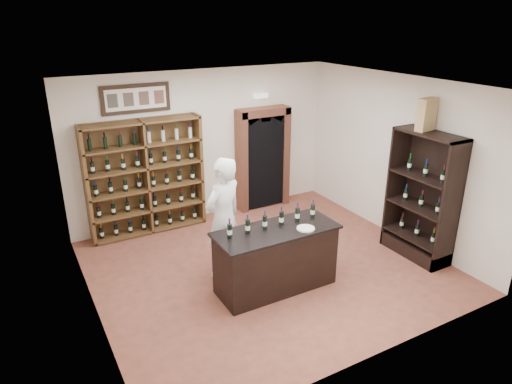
% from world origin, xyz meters
% --- Properties ---
extents(floor, '(5.50, 5.50, 0.00)m').
position_xyz_m(floor, '(0.00, 0.00, 0.00)').
color(floor, brown).
rests_on(floor, ground).
extents(ceiling, '(5.50, 5.50, 0.00)m').
position_xyz_m(ceiling, '(0.00, 0.00, 3.00)').
color(ceiling, white).
rests_on(ceiling, wall_back).
extents(wall_back, '(5.50, 0.04, 3.00)m').
position_xyz_m(wall_back, '(0.00, 2.50, 1.50)').
color(wall_back, white).
rests_on(wall_back, ground).
extents(wall_left, '(0.04, 5.00, 3.00)m').
position_xyz_m(wall_left, '(-2.75, 0.00, 1.50)').
color(wall_left, white).
rests_on(wall_left, ground).
extents(wall_right, '(0.04, 5.00, 3.00)m').
position_xyz_m(wall_right, '(2.75, 0.00, 1.50)').
color(wall_right, white).
rests_on(wall_right, ground).
extents(wine_shelf, '(2.20, 0.38, 2.20)m').
position_xyz_m(wine_shelf, '(-1.30, 2.33, 1.10)').
color(wine_shelf, brown).
rests_on(wine_shelf, ground).
extents(framed_picture, '(1.25, 0.04, 0.52)m').
position_xyz_m(framed_picture, '(-1.30, 2.47, 2.55)').
color(framed_picture, black).
rests_on(framed_picture, wall_back).
extents(arched_doorway, '(1.17, 0.35, 2.17)m').
position_xyz_m(arched_doorway, '(1.25, 2.33, 1.14)').
color(arched_doorway, black).
rests_on(arched_doorway, ground).
extents(emergency_light, '(0.30, 0.10, 0.10)m').
position_xyz_m(emergency_light, '(1.25, 2.42, 2.40)').
color(emergency_light, white).
rests_on(emergency_light, wall_back).
extents(tasting_counter, '(1.88, 0.78, 1.00)m').
position_xyz_m(tasting_counter, '(-0.20, -0.60, 0.49)').
color(tasting_counter, black).
rests_on(tasting_counter, ground).
extents(counter_bottle_0, '(0.07, 0.07, 0.30)m').
position_xyz_m(counter_bottle_0, '(-0.92, -0.51, 1.11)').
color(counter_bottle_0, black).
rests_on(counter_bottle_0, tasting_counter).
extents(counter_bottle_1, '(0.07, 0.07, 0.30)m').
position_xyz_m(counter_bottle_1, '(-0.63, -0.51, 1.11)').
color(counter_bottle_1, black).
rests_on(counter_bottle_1, tasting_counter).
extents(counter_bottle_2, '(0.07, 0.07, 0.30)m').
position_xyz_m(counter_bottle_2, '(-0.34, -0.51, 1.11)').
color(counter_bottle_2, black).
rests_on(counter_bottle_2, tasting_counter).
extents(counter_bottle_3, '(0.07, 0.07, 0.30)m').
position_xyz_m(counter_bottle_3, '(-0.06, -0.51, 1.11)').
color(counter_bottle_3, black).
rests_on(counter_bottle_3, tasting_counter).
extents(counter_bottle_4, '(0.07, 0.07, 0.30)m').
position_xyz_m(counter_bottle_4, '(0.23, -0.51, 1.11)').
color(counter_bottle_4, black).
rests_on(counter_bottle_4, tasting_counter).
extents(counter_bottle_5, '(0.07, 0.07, 0.30)m').
position_xyz_m(counter_bottle_5, '(0.52, -0.51, 1.11)').
color(counter_bottle_5, black).
rests_on(counter_bottle_5, tasting_counter).
extents(side_cabinet, '(0.48, 1.20, 2.20)m').
position_xyz_m(side_cabinet, '(2.52, -0.90, 0.75)').
color(side_cabinet, black).
rests_on(side_cabinet, ground).
extents(shopkeeper, '(0.84, 0.69, 1.98)m').
position_xyz_m(shopkeeper, '(-0.71, 0.15, 0.99)').
color(shopkeeper, white).
rests_on(shopkeeper, ground).
extents(plate, '(0.27, 0.27, 0.02)m').
position_xyz_m(plate, '(0.18, -0.81, 1.01)').
color(plate, white).
rests_on(plate, tasting_counter).
extents(wine_crate, '(0.39, 0.22, 0.52)m').
position_xyz_m(wine_crate, '(2.51, -0.75, 2.46)').
color(wine_crate, tan).
rests_on(wine_crate, side_cabinet).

